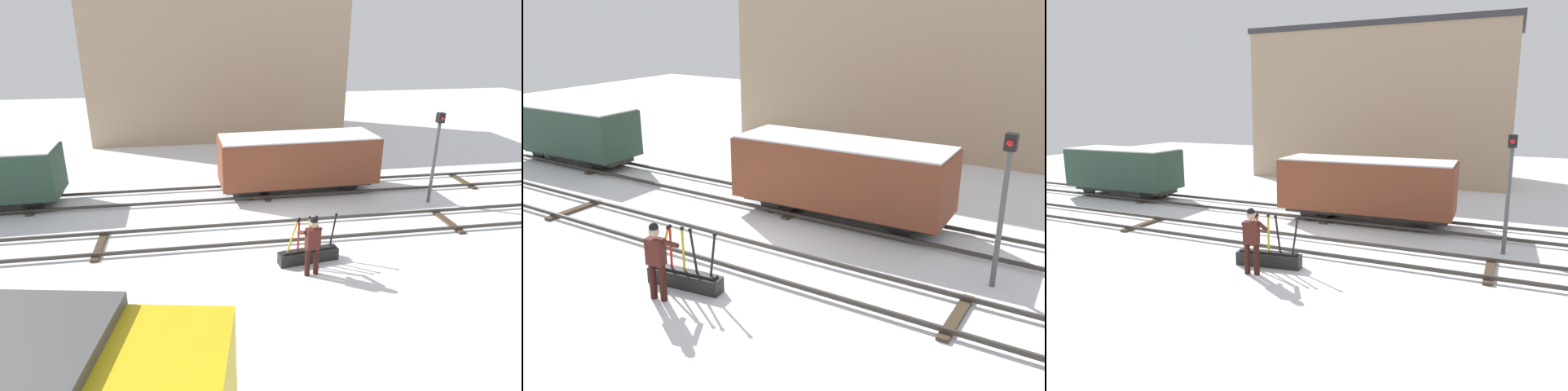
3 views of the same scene
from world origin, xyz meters
The scene contains 8 objects.
ground_plane centered at (0.00, 0.00, 0.00)m, with size 60.00×60.00×0.00m, color white.
track_main_line centered at (0.00, 0.00, 0.11)m, with size 44.00×1.94×0.18m.
track_siding_near centered at (0.00, 3.77, 0.11)m, with size 44.00×1.94×0.18m.
switch_lever_frame centered at (0.35, -1.88, 0.25)m, with size 1.83×0.60×1.45m.
rail_worker centered at (0.24, -2.57, 0.99)m, with size 0.60×0.68×1.76m.
signal_post centered at (6.15, 1.82, 2.16)m, with size 0.24×0.32×3.49m.
apartment_building centered at (-1.06, 14.94, 4.31)m, with size 14.70×6.13×8.61m.
freight_car_mid_siding centered at (1.35, 3.77, 1.36)m, with size 6.37×2.28×2.35m.
Camera 1 is at (-2.84, -12.92, 6.60)m, focal length 30.51 mm.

